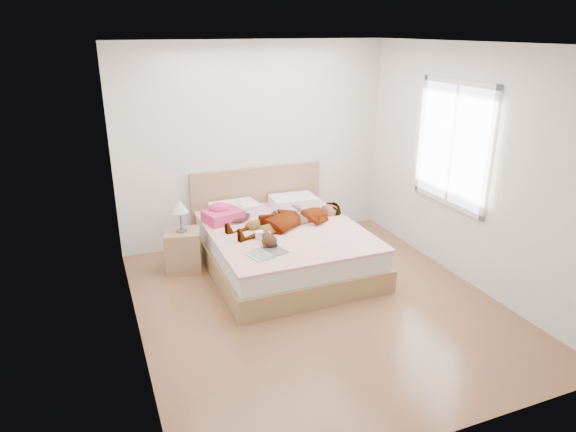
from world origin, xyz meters
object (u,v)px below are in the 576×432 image
Objects in this scene: woman at (290,215)px; towel at (222,214)px; bed at (282,244)px; phone at (240,204)px; plush_toy at (269,240)px; nightstand at (183,247)px; magazine at (268,253)px; coffee_mug at (260,235)px.

towel reaches higher than woman.
woman is 0.36m from bed.
towel is at bearing -131.47° from woman.
towel reaches higher than phone.
bed is at bearing -34.45° from towel.
towel is (-0.73, 0.40, -0.02)m from woman.
woman is 15.23× the size of phone.
plush_toy is 0.29× the size of nightstand.
phone is at bearing 88.42° from magazine.
nightstand is at bearing -167.45° from towel.
woman is 0.71m from plush_toy.
bed is 0.82m from towel.
woman reaches higher than coffee_mug.
phone is 1.13m from magazine.
phone is 0.95m from plush_toy.
woman is at bearing 14.88° from bed.
woman is 0.83m from towel.
bed is 0.56m from coffee_mug.
towel is (-0.62, 0.42, 0.33)m from bed.
magazine is at bearing -54.15° from nightstand.
phone reaches higher than woman.
plush_toy is (0.27, -0.93, -0.02)m from towel.
bed is (-0.11, -0.03, -0.34)m from woman.
towel is at bearing 12.55° from nightstand.
coffee_mug is at bearing -102.33° from phone.
phone is 0.22× the size of magazine.
bed is 15.42× the size of coffee_mug.
phone is at bearing 132.34° from bed.
bed is at bearing -88.07° from woman.
phone is at bearing -141.61° from woman.
nightstand is (-1.14, 0.31, 0.01)m from bed.
bed reaches higher than nightstand.
phone is 0.21× the size of towel.
towel is at bearing 168.07° from phone.
woman is 0.59m from coffee_mug.
nightstand is (-0.75, -0.12, -0.42)m from phone.
magazine is 1.25m from nightstand.
phone is at bearing 1.01° from towel.
coffee_mug is at bearing -71.86° from towel.
coffee_mug is (-0.38, -0.30, 0.29)m from bed.
towel is 0.76m from coffee_mug.
bed is at bearing -60.60° from phone.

